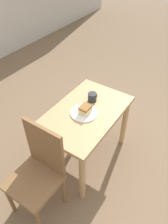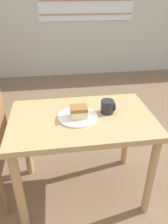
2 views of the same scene
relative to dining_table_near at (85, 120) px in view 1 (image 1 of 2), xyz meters
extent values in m
plane|color=#7A6047|center=(0.14, -0.20, -0.59)|extent=(14.00, 14.00, 0.00)
cube|color=tan|center=(0.00, 0.00, 0.10)|extent=(0.99, 0.63, 0.04)
cylinder|color=tan|center=(-0.44, -0.26, -0.26)|extent=(0.06, 0.06, 0.67)
cylinder|color=tan|center=(0.44, -0.26, -0.26)|extent=(0.06, 0.06, 0.67)
cylinder|color=tan|center=(-0.44, 0.26, -0.26)|extent=(0.06, 0.06, 0.67)
cylinder|color=tan|center=(0.44, 0.26, -0.26)|extent=(0.06, 0.06, 0.67)
cube|color=brown|center=(-0.76, 0.03, -0.15)|extent=(0.41, 0.41, 0.04)
cylinder|color=brown|center=(-0.94, 0.21, -0.38)|extent=(0.04, 0.04, 0.42)
cylinder|color=brown|center=(-0.94, -0.15, -0.38)|extent=(0.04, 0.04, 0.42)
cylinder|color=brown|center=(-0.58, 0.21, -0.38)|extent=(0.04, 0.04, 0.42)
cylinder|color=brown|center=(-0.58, -0.15, -0.38)|extent=(0.04, 0.04, 0.42)
cube|color=brown|center=(-0.57, 0.03, 0.12)|extent=(0.03, 0.39, 0.50)
cylinder|color=white|center=(-0.03, 0.00, 0.13)|extent=(0.27, 0.27, 0.01)
cube|color=beige|center=(-0.02, -0.02, 0.16)|extent=(0.11, 0.09, 0.05)
cube|color=#936033|center=(-0.02, -0.02, 0.20)|extent=(0.11, 0.09, 0.02)
cylinder|color=#232328|center=(0.18, 0.03, 0.17)|extent=(0.09, 0.09, 0.09)
torus|color=#232328|center=(0.23, 0.03, 0.17)|extent=(0.02, 0.07, 0.07)
camera|label=1|loc=(-1.36, -0.90, 1.56)|focal=35.00mm
camera|label=2|loc=(-0.17, -1.27, 0.89)|focal=35.00mm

